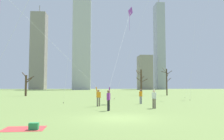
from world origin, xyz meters
TOP-DOWN VIEW (x-y plane):
  - ground_plane at (0.00, 0.00)m, footprint 400.00×400.00m
  - kite_flyer_far_back_purple at (0.13, 5.63)m, footprint 3.46×8.51m
  - kite_flyer_midfield_right_pink at (-3.10, 7.95)m, footprint 9.43×2.94m
  - kite_flyer_midfield_center_orange at (-7.66, 1.95)m, footprint 6.29×2.79m
  - bystander_watching_nearby at (3.55, 11.37)m, footprint 0.39×0.38m
  - bystander_far_off_by_trees at (3.68, 6.01)m, footprint 0.34×0.45m
  - distant_kite_drifting_right_red at (17.62, 23.62)m, footprint 4.94×1.04m
  - picnic_spot at (-4.31, -3.44)m, footprint 1.87×1.50m
  - bare_tree_far_right_edge at (14.09, 35.72)m, footprint 2.08×3.18m
  - bare_tree_center at (-15.63, 34.88)m, footprint 2.79×1.42m
  - bare_tree_left_of_center at (8.58, 36.50)m, footprint 2.47×1.77m
  - skyline_tall_tower at (-41.80, 152.76)m, footprint 10.29×10.25m
  - skyline_mid_tower_right at (-10.30, 134.07)m, footprint 11.38×6.67m
  - skyline_slender_spire at (45.33, 152.62)m, footprint 6.14×10.58m
  - skyline_short_annex at (-13.43, 149.43)m, footprint 8.09×8.42m
  - skyline_squat_block at (32.31, 143.24)m, footprint 8.98×11.84m

SIDE VIEW (x-z plane):
  - ground_plane at x=0.00m, z-range 0.00..0.00m
  - picnic_spot at x=-4.31m, z-range -0.06..0.25m
  - bystander_watching_nearby at x=3.55m, z-range 0.09..1.71m
  - bystander_far_off_by_trees at x=3.68m, z-range 0.09..1.71m
  - bare_tree_center at x=-15.63m, z-range -0.02..4.93m
  - kite_flyer_far_back_purple at x=0.13m, z-range -2.93..8.22m
  - bare_tree_left_of_center at x=8.58m, z-range 0.16..5.87m
  - kite_flyer_midfield_right_pink at x=-3.10m, z-range -2.32..8.40m
  - bare_tree_far_right_edge at x=14.09m, z-range 0.12..6.29m
  - kite_flyer_midfield_center_orange at x=-7.66m, z-range -4.79..12.42m
  - skyline_squat_block at x=32.31m, z-range 0.00..23.16m
  - distant_kite_drifting_right_red at x=17.62m, z-range 6.71..24.52m
  - skyline_tall_tower at x=-41.80m, z-range -2.86..57.35m
  - skyline_mid_tower_right at x=-10.30m, z-range -4.42..65.24m
  - skyline_slender_spire at x=45.33m, z-range -3.54..66.76m
  - skyline_short_annex at x=-13.43m, z-range 0.00..67.80m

